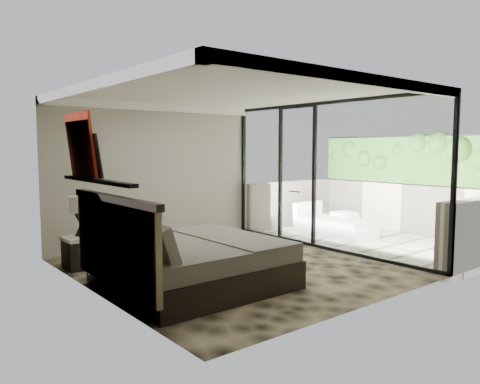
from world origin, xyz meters
TOP-DOWN VIEW (x-y plane):
  - floor at (0.00, 0.00)m, footprint 5.00×5.00m
  - ceiling at (0.00, 0.00)m, footprint 4.50×5.00m
  - back_wall at (0.00, 2.49)m, footprint 4.50×0.02m
  - left_wall at (-2.24, 0.00)m, footprint 0.02×5.00m
  - glass_wall at (2.25, 0.00)m, footprint 0.08×5.00m
  - terrace_slab at (3.75, 0.00)m, footprint 3.00×5.00m
  - parapet_far at (5.10, 0.00)m, footprint 0.30×5.00m
  - foliage_hedge at (5.10, 0.00)m, footprint 0.36×4.60m
  - picture_ledge at (-2.18, 0.10)m, footprint 0.12×2.20m
  - bed at (-1.16, -0.47)m, footprint 2.33×2.25m
  - nightstand at (-1.91, 1.50)m, footprint 0.65×0.65m
  - table_lamp at (-1.89, 1.55)m, footprint 0.35×0.35m
  - abstract_canvas at (-2.19, 0.61)m, footprint 0.13×0.90m
  - framed_print at (-2.14, 0.34)m, footprint 0.11×0.50m
  - ottoman at (3.95, 0.91)m, footprint 0.50×0.50m
  - lounger at (3.46, 0.82)m, footprint 0.87×1.74m

SIDE VIEW (x-z plane):
  - terrace_slab at x=3.75m, z-range -0.12..0.00m
  - floor at x=0.00m, z-range 0.00..0.00m
  - lounger at x=3.46m, z-range -0.13..0.55m
  - ottoman at x=3.95m, z-range 0.00..0.47m
  - nightstand at x=-1.91m, z-range 0.00..0.53m
  - bed at x=-1.16m, z-range -0.27..1.02m
  - parapet_far at x=5.10m, z-range 0.00..1.10m
  - table_lamp at x=-1.89m, z-range 0.61..1.25m
  - back_wall at x=0.00m, z-range 0.00..2.80m
  - left_wall at x=-2.24m, z-range 0.00..2.80m
  - glass_wall at x=2.25m, z-range 0.00..2.80m
  - picture_ledge at x=-2.18m, z-range 1.48..1.52m
  - foliage_hedge at x=5.10m, z-range 1.10..2.20m
  - framed_print at x=-2.14m, z-range 1.53..2.12m
  - abstract_canvas at x=-2.19m, z-range 1.53..2.42m
  - ceiling at x=0.00m, z-range 2.78..2.80m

